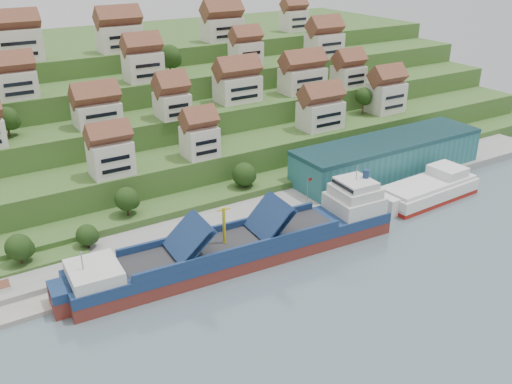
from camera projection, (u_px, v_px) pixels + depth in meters
ground at (269, 251)px, 128.54m from camera, size 300.00×300.00×0.00m
quay at (301, 202)px, 149.34m from camera, size 180.00×14.00×2.20m
hillside at (111, 102)px, 204.27m from camera, size 260.00×128.00×31.00m
hillside_village at (161, 84)px, 167.89m from camera, size 157.21×64.26×29.38m
hillside_trees at (138, 143)px, 148.22m from camera, size 141.08×60.97×31.19m
warehouse at (388, 156)px, 163.83m from camera, size 60.00×15.00×10.00m
flagpole at (308, 191)px, 142.19m from camera, size 1.28×0.16×8.00m
cargo_ship at (249, 246)px, 124.43m from camera, size 74.62×15.90×16.38m
second_ship at (429, 190)px, 153.31m from camera, size 29.66×12.20×8.46m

